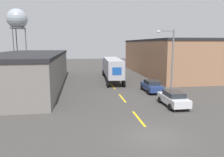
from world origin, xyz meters
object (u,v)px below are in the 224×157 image
parked_car_right_near (173,98)px  semi_truck (112,67)px  water_tower (17,19)px  parked_car_right_mid (152,86)px  street_lamp (171,58)px

parked_car_right_near → semi_truck: bearing=102.4°
semi_truck → water_tower: water_tower is taller
water_tower → parked_car_right_mid: bearing=-57.7°
parked_car_right_mid → street_lamp: bearing=-49.3°
parked_car_right_mid → semi_truck: bearing=109.9°
semi_truck → parked_car_right_near: semi_truck is taller
parked_car_right_mid → water_tower: size_ratio=0.27×
parked_car_right_near → water_tower: (-27.35, 49.97, 12.66)m
semi_truck → parked_car_right_near: bearing=-74.6°
semi_truck → parked_car_right_near: size_ratio=3.41×
parked_car_right_near → water_tower: bearing=118.7°
water_tower → street_lamp: water_tower is taller
parked_car_right_mid → parked_car_right_near: 6.73m
street_lamp → water_tower: bearing=122.7°
water_tower → street_lamp: size_ratio=2.09×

